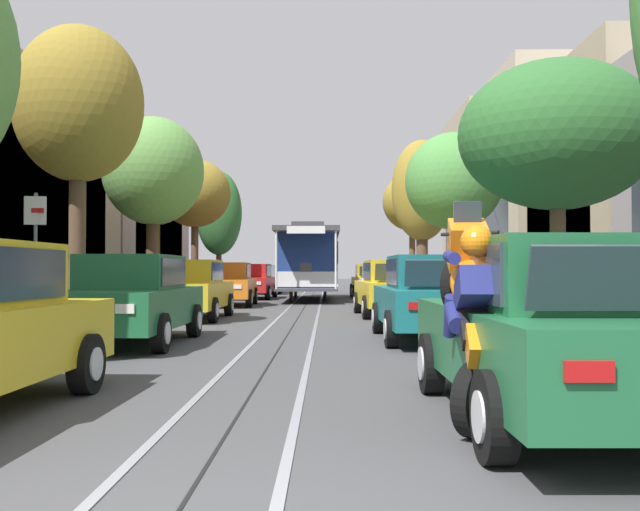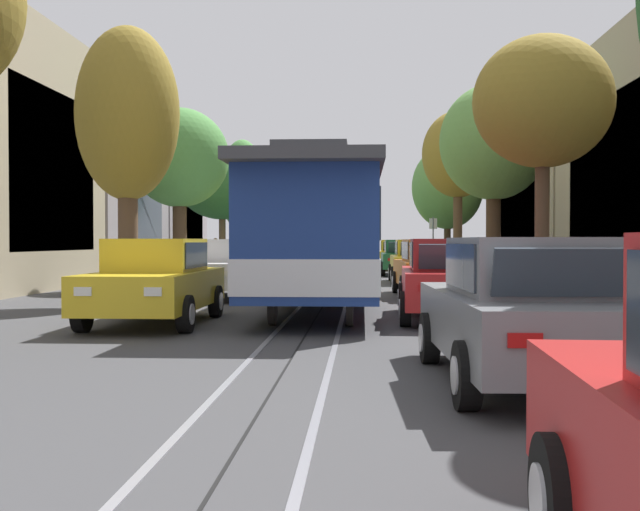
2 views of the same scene
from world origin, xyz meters
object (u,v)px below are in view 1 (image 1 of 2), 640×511
parked_car_orange_fourth_left (228,284)px  parked_car_yellow_mid_right (393,288)px  parked_car_green_second_left (131,299)px  motorcycle_with_rider (473,307)px  cable_car_trolley (309,262)px  parked_car_red_far_left (273,278)px  street_tree_kerb_right_second (557,136)px  street_tree_kerb_left_fourth (195,194)px  street_tree_kerb_right_mid (454,183)px  parked_car_yellow_mid_left (189,289)px  parked_car_white_fourth_right (383,283)px  parked_car_yellow_fifth_right (372,281)px  parked_car_green_near_right (558,329)px  street_tree_kerb_left_mid (153,172)px  street_tree_kerb_left_second (78,106)px  fire_hydrant (491,313)px  parked_car_teal_second_right (431,297)px  parked_car_red_fifth_left (252,281)px  street_tree_kerb_left_far (219,214)px  street_tree_kerb_right_far (412,203)px  street_tree_kerb_right_fourth (422,193)px  parked_car_grey_sixth_left (264,279)px  street_sign_post (35,251)px

parked_car_orange_fourth_left → parked_car_yellow_mid_right: (5.51, -5.59, 0.00)m
parked_car_green_second_left → motorcycle_with_rider: bearing=-54.0°
parked_car_orange_fourth_left → cable_car_trolley: size_ratio=0.48×
parked_car_red_far_left → street_tree_kerb_right_second: 32.11m
street_tree_kerb_left_fourth → street_tree_kerb_right_mid: size_ratio=1.05×
motorcycle_with_rider → parked_car_yellow_mid_left: bearing=111.2°
parked_car_white_fourth_right → parked_car_yellow_fifth_right: (-0.01, 6.48, 0.00)m
parked_car_orange_fourth_left → street_tree_kerb_left_fourth: 5.98m
parked_car_green_near_right → motorcycle_with_rider: motorcycle_with_rider is taller
parked_car_white_fourth_right → cable_car_trolley: 5.46m
street_tree_kerb_left_mid → motorcycle_with_rider: (6.97, -16.93, -3.54)m
street_tree_kerb_left_second → fire_hydrant: 10.10m
parked_car_teal_second_right → street_tree_kerb_right_second: street_tree_kerb_right_second is taller
parked_car_red_fifth_left → parked_car_red_far_left: size_ratio=1.00×
parked_car_yellow_fifth_right → motorcycle_with_rider: bearing=-91.9°
parked_car_green_near_right → cable_car_trolley: size_ratio=0.48×
parked_car_green_near_right → parked_car_green_second_left: bearing=131.5°
parked_car_red_far_left → street_tree_kerb_left_mid: 21.99m
parked_car_yellow_mid_left → street_tree_kerb_left_far: street_tree_kerb_left_far is taller
parked_car_white_fourth_right → street_tree_kerb_right_far: size_ratio=0.68×
parked_car_orange_fourth_left → street_tree_kerb_left_second: size_ratio=0.65×
parked_car_yellow_mid_left → street_tree_kerb_right_second: bearing=-32.5°
parked_car_yellow_mid_left → street_tree_kerb_right_fourth: bearing=52.6°
parked_car_red_far_left → parked_car_yellow_mid_right: 25.15m
street_tree_kerb_left_mid → street_tree_kerb_right_second: 13.89m
parked_car_yellow_fifth_right → street_tree_kerb_right_second: 19.66m
parked_car_orange_fourth_left → street_tree_kerb_right_fourth: (7.55, 3.17, 3.70)m
parked_car_grey_sixth_left → parked_car_yellow_fifth_right: same height
parked_car_green_second_left → parked_car_white_fourth_right: bearing=67.9°
parked_car_orange_fourth_left → street_tree_kerb_left_second: 10.95m
parked_car_white_fourth_right → street_tree_kerb_right_second: (2.32, -12.79, 3.09)m
street_tree_kerb_right_fourth → fire_hydrant: (-0.54, -14.18, -4.08)m
parked_car_red_far_left → street_tree_kerb_right_far: size_ratio=0.68×
parked_car_green_near_right → parked_car_white_fourth_right: 20.04m
parked_car_red_fifth_left → street_tree_kerb_right_fourth: 8.76m
parked_car_yellow_mid_right → street_tree_kerb_right_far: 17.45m
parked_car_orange_fourth_left → parked_car_white_fourth_right: bearing=8.0°
parked_car_yellow_mid_right → street_tree_kerb_right_fourth: street_tree_kerb_right_fourth is taller
parked_car_teal_second_right → street_tree_kerb_right_far: size_ratio=0.68×
parked_car_teal_second_right → parked_car_red_far_left: bearing=99.9°
cable_car_trolley → street_sign_post: (-4.13, -19.00, -0.03)m
parked_car_orange_fourth_left → street_tree_kerb_left_far: 13.41m
parked_car_green_second_left → cable_car_trolley: size_ratio=0.48×
parked_car_yellow_mid_left → parked_car_teal_second_right: bearing=-44.2°
parked_car_green_second_left → parked_car_red_far_left: 32.00m
cable_car_trolley → motorcycle_with_rider: bearing=-85.4°
parked_car_red_fifth_left → fire_hydrant: (6.80, -17.23, -0.38)m
street_tree_kerb_left_far → street_tree_kerb_right_far: 10.60m
parked_car_grey_sixth_left → cable_car_trolley: bearing=-70.3°
street_tree_kerb_right_second → parked_car_yellow_mid_left: bearing=147.5°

